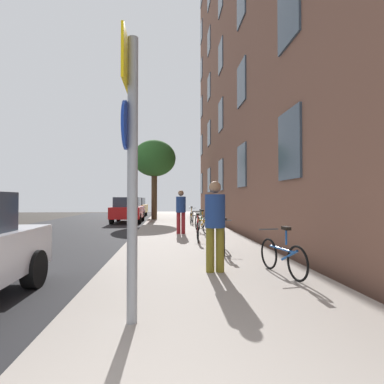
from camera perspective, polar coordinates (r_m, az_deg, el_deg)
The scene contains 17 objects.
ground_plane at distance 15.89m, azimuth -14.57°, elevation -6.76°, with size 41.80×41.80×0.00m, color #332D28.
road_asphalt at distance 16.38m, azimuth -21.87°, elevation -6.52°, with size 7.00×38.00×0.01m, color #232326.
sidewalk at distance 15.67m, azimuth -1.77°, elevation -6.66°, with size 4.20×38.00×0.12m, color #9E9389.
building_facade at distance 18.09m, azimuth 7.87°, elevation 30.00°, with size 0.56×27.00×21.81m.
sign_post at distance 3.64m, azimuth -11.31°, elevation 7.23°, with size 0.15×0.60×3.30m.
traffic_light at distance 25.75m, azimuth -6.93°, elevation 0.84°, with size 0.43×0.24×3.43m.
tree_near at distance 21.49m, azimuth -6.98°, elevation 6.06°, with size 2.94×2.94×5.46m.
bicycle_0 at distance 6.06m, azimuth 16.35°, elevation -11.26°, with size 0.46×1.57×0.90m.
bicycle_1 at distance 8.18m, azimuth 5.94°, elevation -8.64°, with size 0.45×1.57×0.92m.
bicycle_2 at distance 10.48m, azimuth 1.06°, elevation -7.01°, with size 0.42×1.67×0.93m.
bicycle_3 at distance 12.90m, azimuth 1.75°, elevation -5.87°, with size 0.51×1.70×0.96m.
bicycle_4 at distance 15.30m, azimuth 1.44°, elevation -5.26°, with size 0.46×1.59×0.90m.
bicycle_5 at distance 17.66m, azimuth -0.04°, elevation -4.61°, with size 0.47×1.62×0.98m.
pedestrian_0 at distance 5.98m, azimuth 4.28°, elevation -5.19°, with size 0.47×0.47×1.75m.
pedestrian_1 at distance 12.50m, azimuth -2.07°, elevation -3.13°, with size 0.54×0.54×1.76m.
car_1 at distance 20.27m, azimuth -11.74°, elevation -3.20°, with size 1.86×4.13×1.62m.
car_2 at distance 27.06m, azimuth -10.52°, elevation -2.72°, with size 1.99×4.24×1.62m.
Camera 1 is at (0.32, -0.58, 1.53)m, focal length 28.83 mm.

